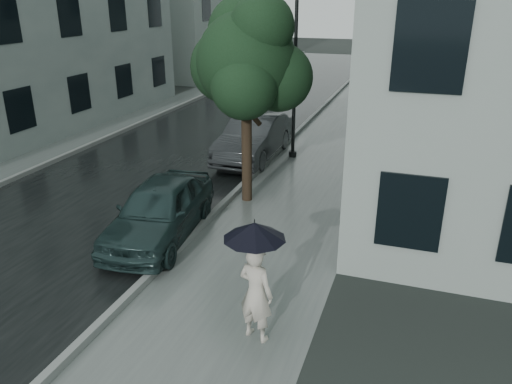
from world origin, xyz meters
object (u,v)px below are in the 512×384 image
(car_near, at_px, (160,210))
(car_far, at_px, (254,137))
(street_tree, at_px, (247,60))
(lamp_post, at_px, (291,67))
(pedestrian, at_px, (256,293))

(car_near, height_order, car_far, car_far)
(street_tree, relative_size, car_near, 1.33)
(lamp_post, height_order, car_far, lamp_post)
(pedestrian, bearing_deg, street_tree, -53.12)
(street_tree, distance_m, lamp_post, 4.22)
(street_tree, height_order, car_near, street_tree)
(street_tree, xyz_separation_m, car_far, (-1.09, 3.65, -3.10))
(street_tree, bearing_deg, car_near, -111.32)
(street_tree, distance_m, car_near, 4.47)
(pedestrian, xyz_separation_m, car_near, (-3.36, 2.83, -0.16))
(street_tree, distance_m, car_far, 4.91)
(car_far, bearing_deg, car_near, -90.29)
(street_tree, relative_size, lamp_post, 0.99)
(street_tree, xyz_separation_m, lamp_post, (0.05, 4.17, -0.69))
(pedestrian, height_order, street_tree, street_tree)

